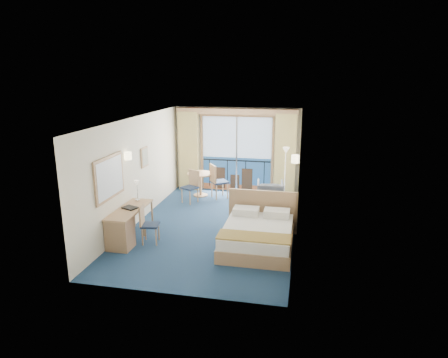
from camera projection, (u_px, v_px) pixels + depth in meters
floor at (214, 226)px, 10.06m from camera, size 6.50×6.50×0.00m
room_walls at (214, 157)px, 9.60m from camera, size 4.04×6.54×2.72m
balcony_door at (236, 156)px, 12.81m from camera, size 2.36×0.03×2.52m
curtain_left at (189, 151)px, 12.94m from camera, size 0.65×0.22×2.55m
curtain_right at (285, 155)px, 12.33m from camera, size 0.65×0.22×2.55m
pelmet at (236, 111)px, 12.32m from camera, size 3.80×0.25×0.18m
mirror at (109, 178)px, 8.63m from camera, size 0.05×1.25×0.95m
wall_print at (145, 157)px, 10.46m from camera, size 0.04×0.42×0.52m
sconce_left at (128, 156)px, 9.39m from camera, size 0.18×0.18×0.18m
sconce_right at (295, 159)px, 9.06m from camera, size 0.18×0.18×0.18m
bed at (258, 235)px, 8.80m from camera, size 1.65×1.97×1.04m
nightstand at (286, 215)px, 9.99m from camera, size 0.46×0.44×0.60m
phone at (285, 202)px, 9.95m from camera, size 0.19×0.16×0.07m
armchair at (270, 193)px, 11.62m from camera, size 0.83×0.85×0.70m
floor_lamp at (286, 160)px, 11.85m from camera, size 0.22×0.22×1.61m
desk at (122, 229)px, 8.80m from camera, size 0.54×1.57×0.74m
desk_chair at (147, 222)px, 8.97m from camera, size 0.45×0.44×0.89m
folder at (130, 208)px, 9.14m from camera, size 0.39×0.35×0.03m
desk_lamp at (137, 186)px, 9.57m from camera, size 0.13×0.13×0.49m
round_table at (200, 179)px, 12.41m from camera, size 0.81×0.81×0.73m
table_chair_a at (217, 179)px, 12.14m from camera, size 0.64×0.64×1.06m
table_chair_b at (192, 184)px, 11.81m from camera, size 0.56×0.56×0.96m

